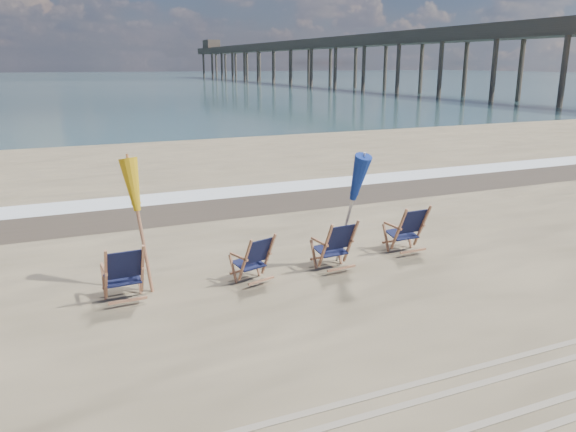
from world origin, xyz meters
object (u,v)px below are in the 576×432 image
at_px(fishing_pier, 327,56).
at_px(beach_chair_1, 269,256).
at_px(beach_chair_0, 143,271).
at_px(beach_chair_3, 422,228).
at_px(umbrella_yellow, 138,191).
at_px(beach_chair_2, 351,243).
at_px(umbrella_blue, 350,176).

bearing_deg(fishing_pier, beach_chair_1, -118.07).
bearing_deg(fishing_pier, beach_chair_0, -119.35).
height_order(beach_chair_3, umbrella_yellow, umbrella_yellow).
bearing_deg(beach_chair_2, beach_chair_0, -6.40).
relative_size(beach_chair_1, beach_chair_2, 0.91).
height_order(beach_chair_3, fishing_pier, fishing_pier).
bearing_deg(beach_chair_1, beach_chair_3, 166.23).
relative_size(beach_chair_0, beach_chair_2, 1.01).
bearing_deg(umbrella_yellow, beach_chair_3, -3.37).
relative_size(beach_chair_0, beach_chair_3, 0.98).
bearing_deg(umbrella_blue, beach_chair_0, -178.95).
bearing_deg(beach_chair_3, beach_chair_0, -0.22).
bearing_deg(umbrella_yellow, beach_chair_2, -9.10).
relative_size(beach_chair_1, umbrella_blue, 0.40).
relative_size(umbrella_yellow, umbrella_blue, 0.98).
bearing_deg(beach_chair_3, beach_chair_1, 0.94).
height_order(umbrella_yellow, fishing_pier, fishing_pier).
xyz_separation_m(beach_chair_1, umbrella_blue, (1.57, 0.06, 1.24)).
distance_m(beach_chair_1, fishing_pier, 82.28).
bearing_deg(beach_chair_2, fishing_pier, -122.47).
distance_m(beach_chair_1, beach_chair_2, 1.56).
xyz_separation_m(beach_chair_3, umbrella_blue, (-1.74, -0.13, 1.19)).
xyz_separation_m(beach_chair_2, umbrella_blue, (0.01, 0.13, 1.20)).
bearing_deg(umbrella_blue, umbrella_yellow, 172.99).
relative_size(beach_chair_1, fishing_pier, 0.01).
relative_size(umbrella_yellow, fishing_pier, 0.02).
bearing_deg(beach_chair_2, umbrella_yellow, -14.49).
xyz_separation_m(beach_chair_0, beach_chair_2, (3.67, -0.06, -0.00)).
xyz_separation_m(beach_chair_2, beach_chair_3, (1.74, 0.26, 0.01)).
bearing_deg(beach_chair_1, fishing_pier, -135.07).
bearing_deg(umbrella_yellow, fishing_pier, 60.54).
distance_m(umbrella_yellow, fishing_pier, 82.75).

